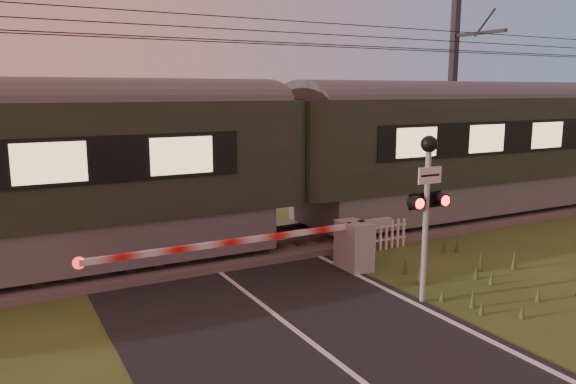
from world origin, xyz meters
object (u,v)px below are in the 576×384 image
train (283,159)px  picket_fence (372,237)px  boom_gate (342,245)px  crossing_signal (427,189)px  catenary_mast (453,96)px

train → picket_fence: (1.67, -1.89, -1.99)m
boom_gate → crossing_signal: size_ratio=2.19×
train → picket_fence: size_ratio=19.17×
boom_gate → catenary_mast: catenary_mast is taller
crossing_signal → picket_fence: crossing_signal is taller
train → catenary_mast: (8.39, 2.24, 1.65)m
train → crossing_signal: bearing=-85.7°
crossing_signal → picket_fence: 4.15m
crossing_signal → catenary_mast: catenary_mast is taller
crossing_signal → catenary_mast: (7.99, 7.58, 1.70)m
crossing_signal → picket_fence: bearing=69.8°
boom_gate → catenary_mast: size_ratio=0.95×
train → catenary_mast: 8.84m
crossing_signal → picket_fence: size_ratio=1.44×
picket_fence → catenary_mast: bearing=31.5°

